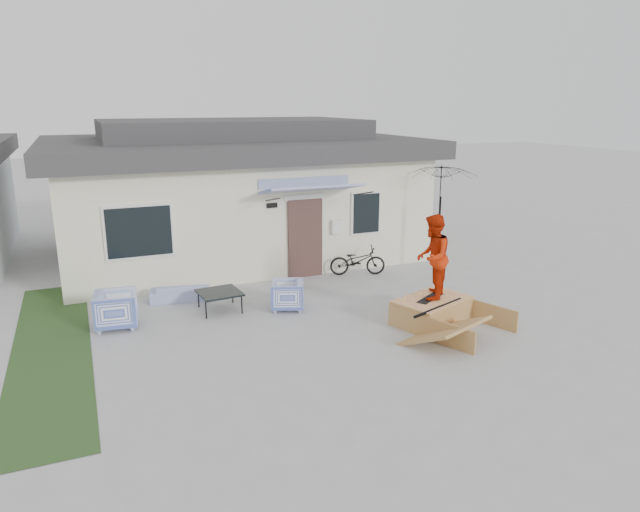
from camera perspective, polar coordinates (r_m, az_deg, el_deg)
name	(u,v)px	position (r m, az deg, el deg)	size (l,w,h in m)	color
ground	(342,344)	(11.31, 2.18, -8.72)	(90.00, 90.00, 0.00)	#A4A4A4
grass_strip	(52,348)	(12.26, -25.08, -8.26)	(1.40, 8.00, 0.01)	#233E1B
house	(233,189)	(18.10, -8.61, 6.56)	(10.80, 8.49, 4.10)	beige
loveseat	(180,289)	(14.00, -13.72, -3.23)	(1.38, 0.40, 0.54)	#3E56B4
armchair_left	(116,308)	(12.69, -19.55, -4.85)	(0.83, 0.78, 0.85)	#3E56B4
armchair_right	(287,294)	(13.02, -3.28, -3.74)	(0.72, 0.67, 0.74)	#3E56B4
coffee_table	(220,301)	(13.16, -9.91, -4.42)	(0.89, 0.89, 0.44)	black
bicycle	(358,258)	(15.58, 3.74, -0.16)	(0.52, 1.50, 0.96)	black
patio_umbrella	(440,209)	(15.91, 11.82, 4.56)	(2.13, 2.02, 2.20)	black
skate_ramp	(432,311)	(12.50, 11.01, -5.35)	(1.56, 2.08, 0.52)	#A97941
skateboard	(430,297)	(12.44, 10.88, -4.05)	(0.87, 0.22, 0.05)	black
skater	(433,255)	(12.17, 11.10, 0.07)	(0.88, 0.68, 1.79)	red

